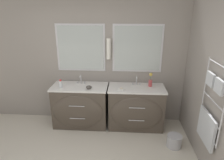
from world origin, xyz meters
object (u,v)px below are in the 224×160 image
(vanity_left, at_px, (80,106))
(flower_vase, at_px, (150,81))
(amenity_bowl, at_px, (89,87))
(toiletry_bottle, at_px, (61,84))
(vanity_right, at_px, (136,107))
(waste_bin, at_px, (174,141))

(vanity_left, relative_size, flower_vase, 4.02)
(amenity_bowl, bearing_deg, toiletry_bottle, 175.23)
(vanity_right, bearing_deg, waste_bin, -42.33)
(toiletry_bottle, xyz_separation_m, amenity_bowl, (0.55, -0.05, -0.04))
(flower_vase, height_order, waste_bin, flower_vase)
(toiletry_bottle, bearing_deg, vanity_right, 2.16)
(toiletry_bottle, bearing_deg, flower_vase, 5.45)
(waste_bin, bearing_deg, toiletry_bottle, 165.76)
(vanity_right, relative_size, waste_bin, 4.30)
(vanity_left, bearing_deg, waste_bin, -18.51)
(vanity_left, relative_size, waste_bin, 4.30)
(vanity_left, height_order, waste_bin, vanity_left)
(toiletry_bottle, height_order, flower_vase, flower_vase)
(vanity_left, relative_size, amenity_bowl, 10.06)
(amenity_bowl, xyz_separation_m, waste_bin, (1.56, -0.49, -0.77))
(flower_vase, relative_size, waste_bin, 1.07)
(vanity_right, bearing_deg, toiletry_bottle, -177.84)
(vanity_right, bearing_deg, amenity_bowl, -173.63)
(flower_vase, bearing_deg, vanity_right, -157.45)
(vanity_left, bearing_deg, amenity_bowl, -25.97)
(vanity_left, distance_m, flower_vase, 1.48)
(vanity_right, relative_size, toiletry_bottle, 7.09)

